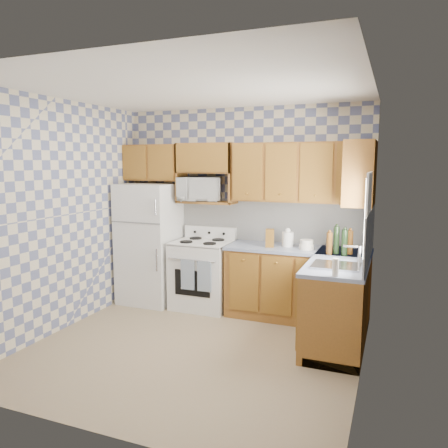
{
  "coord_description": "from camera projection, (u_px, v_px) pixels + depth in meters",
  "views": [
    {
      "loc": [
        1.92,
        -4.01,
        1.97
      ],
      "look_at": [
        0.05,
        0.75,
        1.25
      ],
      "focal_mm": 35.0,
      "sensor_mm": 36.0,
      "label": 1
    }
  ],
  "objects": [
    {
      "name": "floor",
      "position": [
        194.0,
        348.0,
        4.67
      ],
      "size": [
        3.4,
        3.4,
        0.0
      ],
      "primitive_type": "plane",
      "color": "#8C7655",
      "rests_on": "ground"
    },
    {
      "name": "back_wall",
      "position": [
        243.0,
        208.0,
        5.96
      ],
      "size": [
        3.4,
        0.02,
        2.7
      ],
      "primitive_type": "cube",
      "color": "slate",
      "rests_on": "ground"
    },
    {
      "name": "right_wall",
      "position": [
        366.0,
        233.0,
        3.87
      ],
      "size": [
        0.02,
        3.2,
        2.7
      ],
      "primitive_type": "cube",
      "color": "slate",
      "rests_on": "ground"
    },
    {
      "name": "backsplash_back",
      "position": [
        271.0,
        221.0,
        5.82
      ],
      "size": [
        2.6,
        0.02,
        0.56
      ],
      "primitive_type": "cube",
      "color": "white",
      "rests_on": "back_wall"
    },
    {
      "name": "backsplash_right",
      "position": [
        369.0,
        236.0,
        4.63
      ],
      "size": [
        0.02,
        1.6,
        0.56
      ],
      "primitive_type": "cube",
      "color": "white",
      "rests_on": "right_wall"
    },
    {
      "name": "refrigerator",
      "position": [
        150.0,
        243.0,
        6.17
      ],
      "size": [
        0.75,
        0.7,
        1.68
      ],
      "primitive_type": "cube",
      "color": "silver",
      "rests_on": "floor"
    },
    {
      "name": "stove_body",
      "position": [
        203.0,
        275.0,
        5.95
      ],
      "size": [
        0.76,
        0.65,
        0.9
      ],
      "primitive_type": "cube",
      "color": "silver",
      "rests_on": "floor"
    },
    {
      "name": "cooktop",
      "position": [
        202.0,
        242.0,
        5.89
      ],
      "size": [
        0.76,
        0.65,
        0.02
      ],
      "primitive_type": "cube",
      "color": "silver",
      "rests_on": "stove_body"
    },
    {
      "name": "backguard",
      "position": [
        210.0,
        232.0,
        6.13
      ],
      "size": [
        0.76,
        0.08,
        0.17
      ],
      "primitive_type": "cube",
      "color": "silver",
      "rests_on": "cooktop"
    },
    {
      "name": "dish_towel_left",
      "position": [
        188.0,
        275.0,
        5.64
      ],
      "size": [
        0.19,
        0.02,
        0.39
      ],
      "primitive_type": "cube",
      "color": "navy",
      "rests_on": "stove_body"
    },
    {
      "name": "dish_towel_right",
      "position": [
        204.0,
        276.0,
        5.56
      ],
      "size": [
        0.19,
        0.02,
        0.39
      ],
      "primitive_type": "cube",
      "color": "navy",
      "rests_on": "stove_body"
    },
    {
      "name": "base_cabinets_back",
      "position": [
        297.0,
        285.0,
        5.51
      ],
      "size": [
        1.75,
        0.6,
        0.88
      ],
      "primitive_type": "cube",
      "color": "brown",
      "rests_on": "floor"
    },
    {
      "name": "base_cabinets_right",
      "position": [
        339.0,
        302.0,
        4.84
      ],
      "size": [
        0.6,
        1.6,
        0.88
      ],
      "primitive_type": "cube",
      "color": "brown",
      "rests_on": "floor"
    },
    {
      "name": "countertop_back",
      "position": [
        298.0,
        249.0,
        5.44
      ],
      "size": [
        1.77,
        0.63,
        0.04
      ],
      "primitive_type": "cube",
      "color": "slate",
      "rests_on": "base_cabinets_back"
    },
    {
      "name": "countertop_right",
      "position": [
        340.0,
        261.0,
        4.78
      ],
      "size": [
        0.63,
        1.6,
        0.04
      ],
      "primitive_type": "cube",
      "color": "slate",
      "rests_on": "base_cabinets_right"
    },
    {
      "name": "upper_cabinets_back",
      "position": [
        302.0,
        172.0,
        5.44
      ],
      "size": [
        1.75,
        0.33,
        0.74
      ],
      "primitive_type": "cube",
      "color": "brown",
      "rests_on": "back_wall"
    },
    {
      "name": "upper_cabinets_fridge",
      "position": [
        154.0,
        163.0,
        6.18
      ],
      "size": [
        0.82,
        0.33,
        0.5
      ],
      "primitive_type": "cube",
      "color": "brown",
      "rests_on": "back_wall"
    },
    {
      "name": "upper_cabinets_right",
      "position": [
        360.0,
        173.0,
        5.01
      ],
      "size": [
        0.33,
        0.7,
        0.74
      ],
      "primitive_type": "cube",
      "color": "brown",
      "rests_on": "right_wall"
    },
    {
      "name": "microwave_shelf",
      "position": [
        207.0,
        202.0,
        5.96
      ],
      "size": [
        0.8,
        0.33,
        0.03
      ],
      "primitive_type": "cube",
      "color": "brown",
      "rests_on": "back_wall"
    },
    {
      "name": "microwave",
      "position": [
        200.0,
        189.0,
        5.98
      ],
      "size": [
        0.69,
        0.56,
        0.33
      ],
      "primitive_type": "imported",
      "rotation": [
        0.0,
        0.0,
        0.31
      ],
      "color": "silver",
      "rests_on": "microwave_shelf"
    },
    {
      "name": "sink",
      "position": [
        336.0,
        266.0,
        4.45
      ],
      "size": [
        0.48,
        0.4,
        0.03
      ],
      "primitive_type": "cube",
      "color": "#B7B7BC",
      "rests_on": "countertop_right"
    },
    {
      "name": "window",
      "position": [
        368.0,
        216.0,
        4.27
      ],
      "size": [
        0.02,
        0.66,
        0.86
      ],
      "primitive_type": "cube",
      "color": "white",
      "rests_on": "right_wall"
    },
    {
      "name": "bottle_0",
      "position": [
        336.0,
        240.0,
        5.06
      ],
      "size": [
        0.07,
        0.07,
        0.32
      ],
      "primitive_type": "cylinder",
      "color": "black",
      "rests_on": "countertop_back"
    },
    {
      "name": "bottle_1",
      "position": [
        345.0,
        242.0,
        4.97
      ],
      "size": [
        0.07,
        0.07,
        0.3
      ],
      "primitive_type": "cylinder",
      "color": "black",
      "rests_on": "countertop_back"
    },
    {
      "name": "bottle_2",
      "position": [
        350.0,
        242.0,
        5.04
      ],
      "size": [
        0.07,
        0.07,
        0.28
      ],
      "primitive_type": "cylinder",
      "color": "#503010",
      "rests_on": "countertop_back"
    },
    {
      "name": "bottle_3",
      "position": [
        329.0,
        243.0,
        5.03
      ],
      "size": [
        0.07,
        0.07,
        0.26
      ],
      "primitive_type": "cylinder",
      "color": "#503010",
      "rests_on": "countertop_back"
    },
    {
      "name": "knife_block",
      "position": [
        270.0,
        238.0,
        5.47
      ],
      "size": [
        0.12,
        0.12,
        0.23
      ],
      "primitive_type": "cube",
      "rotation": [
        0.0,
        0.0,
        0.23
      ],
      "color": "brown",
      "rests_on": "countertop_back"
    },
    {
      "name": "electric_kettle",
      "position": [
        288.0,
        239.0,
        5.51
      ],
      "size": [
        0.14,
        0.14,
        0.18
      ],
      "primitive_type": "cylinder",
      "color": "silver",
      "rests_on": "countertop_back"
    },
    {
      "name": "food_containers",
      "position": [
        307.0,
        244.0,
        5.33
      ],
      "size": [
        0.18,
        0.18,
        0.12
      ],
      "primitive_type": null,
      "color": "silver",
      "rests_on": "countertop_back"
    },
    {
      "name": "soap_bottle",
      "position": [
        335.0,
        267.0,
        4.06
      ],
      "size": [
        0.06,
        0.06,
        0.17
      ],
      "primitive_type": "cylinder",
      "color": "silver",
      "rests_on": "countertop_right"
    }
  ]
}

